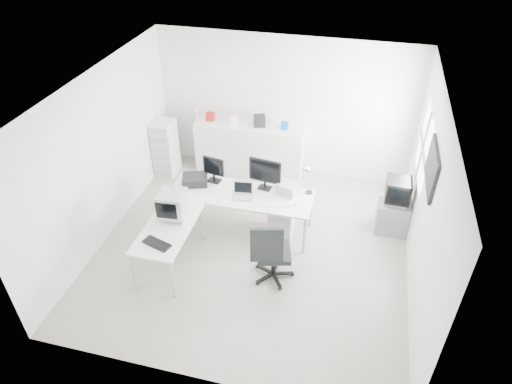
% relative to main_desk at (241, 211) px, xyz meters
% --- Properties ---
extents(floor, '(5.00, 5.00, 0.01)m').
position_rel_main_desk_xyz_m(floor, '(0.32, -0.43, -0.38)').
color(floor, beige).
rests_on(floor, ground).
extents(ceiling, '(5.00, 5.00, 0.01)m').
position_rel_main_desk_xyz_m(ceiling, '(0.32, -0.43, 2.42)').
color(ceiling, white).
rests_on(ceiling, back_wall).
extents(back_wall, '(5.00, 0.02, 2.80)m').
position_rel_main_desk_xyz_m(back_wall, '(0.32, 2.07, 1.02)').
color(back_wall, silver).
rests_on(back_wall, floor).
extents(left_wall, '(0.02, 5.00, 2.80)m').
position_rel_main_desk_xyz_m(left_wall, '(-2.18, -0.43, 1.02)').
color(left_wall, silver).
rests_on(left_wall, floor).
extents(right_wall, '(0.02, 5.00, 2.80)m').
position_rel_main_desk_xyz_m(right_wall, '(2.82, -0.43, 1.02)').
color(right_wall, silver).
rests_on(right_wall, floor).
extents(window, '(0.02, 1.20, 1.10)m').
position_rel_main_desk_xyz_m(window, '(2.80, 0.77, 1.23)').
color(window, white).
rests_on(window, right_wall).
extents(wall_picture, '(0.04, 0.90, 0.60)m').
position_rel_main_desk_xyz_m(wall_picture, '(2.79, -0.33, 1.52)').
color(wall_picture, black).
rests_on(wall_picture, right_wall).
extents(main_desk, '(2.40, 0.80, 0.75)m').
position_rel_main_desk_xyz_m(main_desk, '(0.00, 0.00, 0.00)').
color(main_desk, white).
rests_on(main_desk, floor).
extents(side_desk, '(0.70, 1.40, 0.75)m').
position_rel_main_desk_xyz_m(side_desk, '(-0.85, -1.10, 0.00)').
color(side_desk, white).
rests_on(side_desk, floor).
extents(drawer_pedestal, '(0.40, 0.50, 0.60)m').
position_rel_main_desk_xyz_m(drawer_pedestal, '(0.70, 0.05, -0.08)').
color(drawer_pedestal, white).
rests_on(drawer_pedestal, floor).
extents(inkjet_printer, '(0.50, 0.44, 0.15)m').
position_rel_main_desk_xyz_m(inkjet_printer, '(-0.85, 0.10, 0.45)').
color(inkjet_printer, black).
rests_on(inkjet_printer, main_desk).
extents(lcd_monitor_small, '(0.41, 0.28, 0.48)m').
position_rel_main_desk_xyz_m(lcd_monitor_small, '(-0.55, 0.25, 0.61)').
color(lcd_monitor_small, black).
rests_on(lcd_monitor_small, main_desk).
extents(lcd_monitor_large, '(0.58, 0.30, 0.58)m').
position_rel_main_desk_xyz_m(lcd_monitor_large, '(0.35, 0.25, 0.66)').
color(lcd_monitor_large, black).
rests_on(lcd_monitor_large, main_desk).
extents(laptop, '(0.38, 0.39, 0.23)m').
position_rel_main_desk_xyz_m(laptop, '(0.05, -0.10, 0.49)').
color(laptop, '#B7B7BA').
rests_on(laptop, main_desk).
extents(white_keyboard, '(0.43, 0.21, 0.02)m').
position_rel_main_desk_xyz_m(white_keyboard, '(0.65, -0.15, 0.38)').
color(white_keyboard, white).
rests_on(white_keyboard, main_desk).
extents(white_mouse, '(0.06, 0.06, 0.06)m').
position_rel_main_desk_xyz_m(white_mouse, '(0.95, -0.10, 0.40)').
color(white_mouse, white).
rests_on(white_mouse, main_desk).
extents(laser_printer, '(0.39, 0.36, 0.18)m').
position_rel_main_desk_xyz_m(laser_printer, '(0.75, 0.22, 0.47)').
color(laser_printer, '#A4A4A4').
rests_on(laser_printer, main_desk).
extents(desk_lamp, '(0.18, 0.18, 0.49)m').
position_rel_main_desk_xyz_m(desk_lamp, '(1.10, 0.30, 0.62)').
color(desk_lamp, silver).
rests_on(desk_lamp, main_desk).
extents(crt_monitor, '(0.42, 0.42, 0.45)m').
position_rel_main_desk_xyz_m(crt_monitor, '(-0.85, -0.85, 0.60)').
color(crt_monitor, '#B7B7BA').
rests_on(crt_monitor, side_desk).
extents(black_keyboard, '(0.46, 0.29, 0.03)m').
position_rel_main_desk_xyz_m(black_keyboard, '(-0.85, -1.50, 0.39)').
color(black_keyboard, black).
rests_on(black_keyboard, side_desk).
extents(office_chair, '(0.79, 0.79, 1.12)m').
position_rel_main_desk_xyz_m(office_chair, '(0.78, -1.00, 0.19)').
color(office_chair, '#25272B').
rests_on(office_chair, floor).
extents(tv_cabinet, '(0.54, 0.44, 0.59)m').
position_rel_main_desk_xyz_m(tv_cabinet, '(2.54, 0.59, -0.08)').
color(tv_cabinet, gray).
rests_on(tv_cabinet, floor).
extents(crt_tv, '(0.50, 0.48, 0.45)m').
position_rel_main_desk_xyz_m(crt_tv, '(2.54, 0.59, 0.44)').
color(crt_tv, black).
rests_on(crt_tv, tv_cabinet).
extents(sideboard, '(2.17, 0.54, 1.08)m').
position_rel_main_desk_xyz_m(sideboard, '(-0.33, 1.81, 0.17)').
color(sideboard, white).
rests_on(sideboard, floor).
extents(clutter_box_a, '(0.16, 0.15, 0.16)m').
position_rel_main_desk_xyz_m(clutter_box_a, '(-1.13, 1.81, 0.79)').
color(clutter_box_a, '#A11917').
rests_on(clutter_box_a, sideboard).
extents(clutter_box_b, '(0.18, 0.17, 0.15)m').
position_rel_main_desk_xyz_m(clutter_box_b, '(-0.63, 1.81, 0.79)').
color(clutter_box_b, white).
rests_on(clutter_box_b, sideboard).
extents(clutter_box_c, '(0.27, 0.26, 0.21)m').
position_rel_main_desk_xyz_m(clutter_box_c, '(-0.13, 1.81, 0.82)').
color(clutter_box_c, black).
rests_on(clutter_box_c, sideboard).
extents(clutter_box_d, '(0.15, 0.13, 0.14)m').
position_rel_main_desk_xyz_m(clutter_box_d, '(0.37, 1.81, 0.78)').
color(clutter_box_d, '#1850AA').
rests_on(clutter_box_d, sideboard).
extents(clutter_bottle, '(0.07, 0.07, 0.22)m').
position_rel_main_desk_xyz_m(clutter_bottle, '(-1.43, 1.85, 0.82)').
color(clutter_bottle, white).
rests_on(clutter_bottle, sideboard).
extents(filing_cabinet, '(0.40, 0.48, 1.15)m').
position_rel_main_desk_xyz_m(filing_cabinet, '(-1.96, 1.37, 0.20)').
color(filing_cabinet, white).
rests_on(filing_cabinet, floor).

